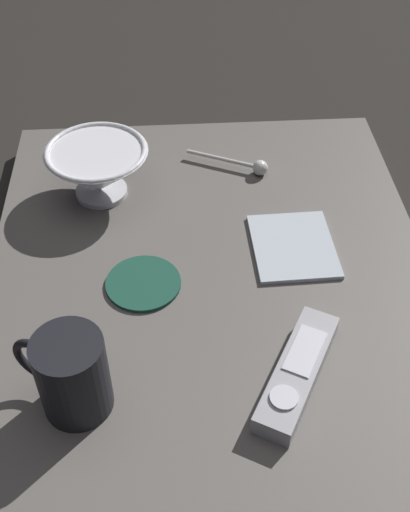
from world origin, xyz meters
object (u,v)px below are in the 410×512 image
(teaspoon, at_px, (251,165))
(folded_napkin, at_px, (293,246))
(coffee_mug, at_px, (71,375))
(tv_remote_near, at_px, (297,372))
(cereal_bowl, at_px, (98,169))
(drink_coaster, at_px, (143,283))

(teaspoon, bearing_deg, folded_napkin, -77.43)
(coffee_mug, distance_m, tv_remote_near, 0.24)
(cereal_bowl, xyz_separation_m, tv_remote_near, (0.23, -0.34, -0.03))
(teaspoon, relative_size, folded_napkin, 0.92)
(cereal_bowl, distance_m, drink_coaster, 0.20)
(drink_coaster, bearing_deg, coffee_mug, -112.66)
(drink_coaster, bearing_deg, teaspoon, 54.20)
(cereal_bowl, xyz_separation_m, folded_napkin, (0.26, -0.13, -0.04))
(teaspoon, xyz_separation_m, folded_napkin, (0.04, -0.17, -0.01))
(coffee_mug, distance_m, drink_coaster, 0.19)
(coffee_mug, bearing_deg, drink_coaster, 67.34)
(cereal_bowl, relative_size, folded_napkin, 1.11)
(cereal_bowl, height_order, coffee_mug, coffee_mug)
(coffee_mug, bearing_deg, teaspoon, 59.40)
(tv_remote_near, distance_m, drink_coaster, 0.23)
(teaspoon, bearing_deg, cereal_bowl, -170.34)
(coffee_mug, bearing_deg, cereal_bowl, 88.60)
(tv_remote_near, bearing_deg, drink_coaster, 137.64)
(tv_remote_near, xyz_separation_m, drink_coaster, (-0.17, 0.15, -0.01))
(folded_napkin, bearing_deg, cereal_bowl, 153.18)
(tv_remote_near, bearing_deg, folded_napkin, 81.67)
(folded_napkin, bearing_deg, tv_remote_near, -98.33)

